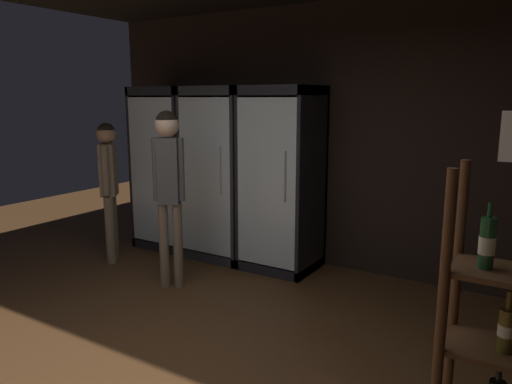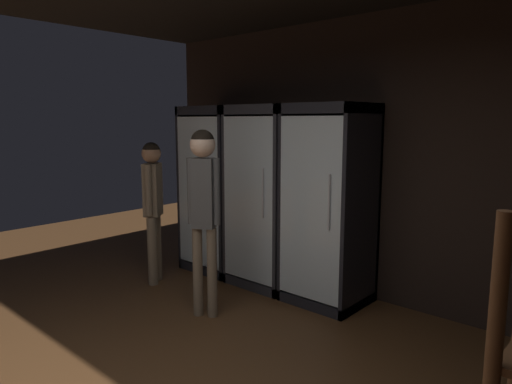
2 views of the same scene
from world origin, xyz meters
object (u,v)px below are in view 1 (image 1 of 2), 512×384
Objects in this scene: cooler_left at (225,175)px; shopper_far at (109,177)px; cooler_far_left at (174,170)px; shopper_near at (168,173)px; cooler_center at (284,181)px.

shopper_far is at bearing -137.28° from cooler_left.
cooler_left is at bearing 0.03° from cooler_far_left.
shopper_near is at bearing -82.60° from cooler_left.
cooler_center is 1.93m from shopper_far.
cooler_left reaches higher than shopper_near.
cooler_left is (0.78, 0.00, -0.00)m from cooler_far_left.
cooler_far_left is 1.00× the size of cooler_left.
cooler_left is 1.25× the size of shopper_far.
shopper_far is at bearing -101.09° from cooler_far_left.
cooler_far_left is 0.78m from cooler_left.
cooler_left is 1.00× the size of cooler_center.
cooler_left is at bearing 97.40° from shopper_near.
shopper_near is at bearing -50.25° from cooler_far_left.
cooler_far_left reaches higher than shopper_near.
cooler_center is (1.55, -0.00, 0.00)m from cooler_far_left.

